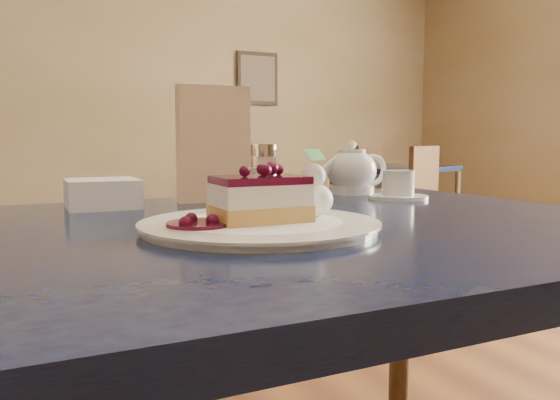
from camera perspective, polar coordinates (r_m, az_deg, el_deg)
name	(u,v)px	position (r m, az deg, el deg)	size (l,w,h in m)	color
main_table	(246,279)	(0.85, -3.55, -8.29)	(1.32, 0.89, 0.82)	#14203B
dessert_plate	(260,226)	(0.78, -2.12, -2.70)	(0.34, 0.34, 0.01)	white
cheesecake_slice	(260,199)	(0.78, -2.13, 0.08)	(0.13, 0.09, 0.07)	#E0B057
whipped_cream	(313,200)	(0.83, 3.48, 0.03)	(0.06, 0.06, 0.05)	white
berry_sauce	(198,224)	(0.75, -8.52, -2.52)	(0.09, 0.09, 0.01)	#3E081A
tea_set	(360,175)	(1.31, 8.37, 2.62)	(0.21, 0.27, 0.11)	white
menu_card	(214,144)	(1.15, -6.93, 5.80)	(0.15, 0.03, 0.24)	beige
sugar_shaker	(262,170)	(1.22, -1.86, 3.11)	(0.07, 0.07, 0.12)	white
napkin_stack	(103,193)	(1.10, -18.05, 0.66)	(0.13, 0.13, 0.05)	white
bg_table_far_right	(392,244)	(4.75, 11.61, -4.57)	(1.22, 1.78, 1.19)	#14203B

